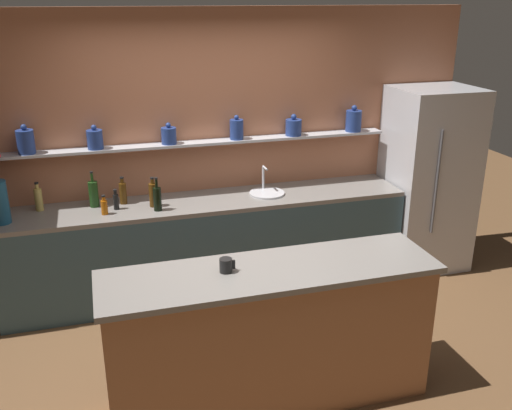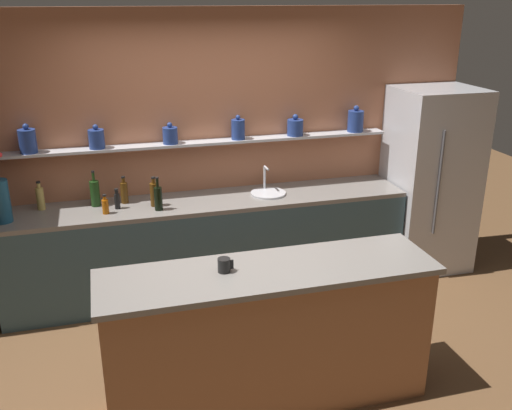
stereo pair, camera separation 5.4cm
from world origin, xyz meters
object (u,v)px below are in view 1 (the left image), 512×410
coffee_mug (226,265)px  bottle_spirit_6 (123,193)px  sink_fixture (267,192)px  bottle_wine_3 (94,194)px  bottle_spirit_4 (39,199)px  bottle_spirit_5 (153,194)px  bottle_sauce_0 (116,201)px  bottle_wine_1 (157,198)px  bottle_sauce_2 (104,207)px  refrigerator (428,179)px

coffee_mug → bottle_spirit_6: bearing=106.7°
sink_fixture → bottle_wine_3: bottle_wine_3 is taller
bottle_wine_3 → coffee_mug: size_ratio=3.16×
bottle_spirit_4 → bottle_spirit_6: bottle_spirit_4 is taller
bottle_spirit_5 → bottle_spirit_6: size_ratio=1.07×
bottle_spirit_5 → bottle_sauce_0: bearing=177.0°
bottle_spirit_5 → coffee_mug: bottle_spirit_5 is taller
bottle_sauce_0 → sink_fixture: bearing=0.8°
bottle_wine_1 → bottle_spirit_4: bottle_wine_1 is taller
sink_fixture → bottle_wine_1: bearing=-171.9°
bottle_wine_3 → bottle_sauce_0: bearing=-34.4°
bottle_sauce_2 → coffee_mug: 1.69m
sink_fixture → bottle_sauce_0: 1.39m
bottle_sauce_2 → bottle_spirit_4: (-0.54, 0.26, 0.04)m
sink_fixture → bottle_spirit_4: bearing=176.1°
bottle_sauce_0 → bottle_wine_3: bearing=145.6°
bottle_wine_3 → bottle_spirit_6: 0.25m
sink_fixture → bottle_wine_1: (-1.04, -0.15, 0.09)m
sink_fixture → coffee_mug: 1.84m
sink_fixture → bottle_spirit_4: 2.04m
coffee_mug → bottle_sauce_2: bearing=114.6°
bottle_spirit_4 → bottle_sauce_0: bearing=-13.8°
bottle_sauce_0 → coffee_mug: coffee_mug is taller
bottle_wine_3 → bottle_sauce_2: bearing=-70.6°
bottle_spirit_4 → coffee_mug: size_ratio=2.51×
bottle_wine_1 → bottle_spirit_5: size_ratio=1.11×
bottle_spirit_4 → sink_fixture: bearing=-3.9°
bottle_spirit_4 → bottle_spirit_5: bottle_spirit_5 is taller
bottle_sauce_0 → bottle_spirit_6: (0.07, 0.13, 0.03)m
bottle_wine_3 → bottle_spirit_4: bearing=175.9°
bottle_sauce_2 → bottle_wine_3: 0.24m
bottle_spirit_5 → coffee_mug: (0.28, -1.62, 0.03)m
bottle_sauce_2 → bottle_spirit_6: 0.29m
coffee_mug → refrigerator: bearing=32.8°
bottle_sauce_2 → bottle_spirit_4: 0.60m
bottle_spirit_6 → coffee_mug: size_ratio=2.45×
refrigerator → bottle_wine_3: bearing=177.3°
bottle_wine_1 → refrigerator: bearing=2.1°
bottle_sauce_0 → coffee_mug: size_ratio=1.79×
refrigerator → bottle_wine_3: size_ratio=5.71×
bottle_wine_3 → bottle_spirit_5: bottle_wine_3 is taller
bottle_spirit_4 → bottle_spirit_5: 0.98m
bottle_sauce_0 → coffee_mug: bearing=-69.8°
refrigerator → bottle_spirit_6: bearing=177.0°
bottle_sauce_2 → bottle_spirit_5: (0.43, 0.08, 0.04)m
bottle_spirit_6 → refrigerator: bearing=-3.0°
bottle_sauce_0 → bottle_spirit_5: bottle_spirit_5 is taller
sink_fixture → bottle_wine_1: 1.06m
bottle_wine_1 → bottle_sauce_2: bottle_wine_1 is taller
refrigerator → coffee_mug: refrigerator is taller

